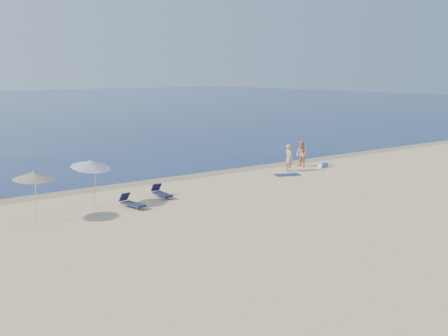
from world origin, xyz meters
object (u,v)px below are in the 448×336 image
(person_left, at_px, (289,158))
(umbrella_near, at_px, (91,164))
(person_right, at_px, (302,154))
(blue_cooler, at_px, (324,165))

(person_left, bearing_deg, umbrella_near, 101.30)
(person_right, bearing_deg, person_left, -63.66)
(blue_cooler, distance_m, umbrella_near, 18.07)
(blue_cooler, bearing_deg, person_right, 147.55)
(person_left, distance_m, person_right, 2.19)
(blue_cooler, bearing_deg, umbrella_near, -162.40)
(person_right, bearing_deg, blue_cooler, 47.21)
(blue_cooler, height_order, umbrella_near, umbrella_near)
(person_right, distance_m, blue_cooler, 1.78)
(person_right, distance_m, umbrella_near, 17.01)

